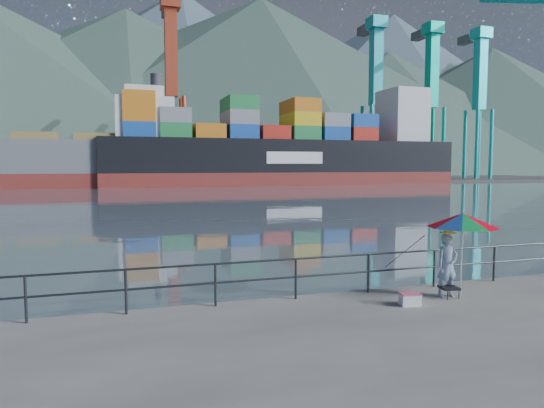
{
  "coord_description": "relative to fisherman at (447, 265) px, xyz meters",
  "views": [
    {
      "loc": [
        -5.13,
        -9.27,
        3.3
      ],
      "look_at": [
        -0.24,
        6.0,
        2.0
      ],
      "focal_mm": 32.0,
      "sensor_mm": 36.0,
      "label": 1
    }
  ],
  "objects": [
    {
      "name": "cooler_bag",
      "position": [
        -1.31,
        -0.38,
        -0.66
      ],
      "size": [
        0.5,
        0.38,
        0.26
      ],
      "primitive_type": "cube",
      "rotation": [
        0.0,
        0.0,
        -0.2
      ],
      "color": "white",
      "rests_on": "ground"
    },
    {
      "name": "fisherman",
      "position": [
        0.0,
        0.0,
        0.0
      ],
      "size": [
        0.58,
        0.38,
        1.59
      ],
      "primitive_type": "imported",
      "rotation": [
        0.0,
        0.0,
        -0.0
      ],
      "color": "#325A8E",
      "rests_on": "ground"
    },
    {
      "name": "ground",
      "position": [
        -2.69,
        -4.26,
        -1.04
      ],
      "size": [
        24.0,
        11.0,
        0.5
      ],
      "primitive_type": "cube",
      "color": "slate",
      "rests_on": "ground"
    },
    {
      "name": "harbor_water",
      "position": [
        -2.69,
        129.24,
        -0.79
      ],
      "size": [
        500.0,
        280.0,
        0.0
      ],
      "primitive_type": "cube",
      "color": "slate",
      "rests_on": "ground"
    },
    {
      "name": "container_ship",
      "position": [
        22.52,
        72.06,
        5.01
      ],
      "size": [
        62.91,
        10.49,
        18.1
      ],
      "color": "maroon",
      "rests_on": "ground"
    },
    {
      "name": "mountains",
      "position": [
        36.13,
        206.99,
        34.76
      ],
      "size": [
        600.0,
        332.8,
        80.0
      ],
      "color": "#385147",
      "rests_on": "ground"
    },
    {
      "name": "container_stacks",
      "position": [
        32.88,
        92.84,
        2.07
      ],
      "size": [
        58.0,
        5.4,
        7.8
      ],
      "color": "gray",
      "rests_on": "ground"
    },
    {
      "name": "far_dock",
      "position": [
        7.31,
        92.24,
        -0.79
      ],
      "size": [
        200.0,
        40.0,
        0.4
      ],
      "primitive_type": "cube",
      "color": "#514F4C",
      "rests_on": "ground"
    },
    {
      "name": "folding_stool",
      "position": [
        -0.01,
        -0.11,
        -0.65
      ],
      "size": [
        0.49,
        0.49,
        0.28
      ],
      "color": "black",
      "rests_on": "ground"
    },
    {
      "name": "guardrail",
      "position": [
        -2.69,
        0.94,
        -0.27
      ],
      "size": [
        22.0,
        0.06,
        1.03
      ],
      "color": "#2D3033",
      "rests_on": "ground"
    },
    {
      "name": "beach_umbrella",
      "position": [
        0.31,
        -0.14,
        1.14
      ],
      "size": [
        1.87,
        1.87,
        2.11
      ],
      "color": "white",
      "rests_on": "ground"
    },
    {
      "name": "port_cranes",
      "position": [
        28.31,
        83.24,
        15.21
      ],
      "size": [
        116.0,
        28.0,
        38.4
      ],
      "color": "#BA340F",
      "rests_on": "ground"
    },
    {
      "name": "fishing_rod",
      "position": [
        -0.36,
        1.38,
        -0.79
      ],
      "size": [
        0.16,
        1.68,
        1.19
      ],
      "primitive_type": "cylinder",
      "rotation": [
        0.96,
        0.0,
        0.09
      ],
      "color": "black",
      "rests_on": "ground"
    },
    {
      "name": "bulk_carrier",
      "position": [
        -17.17,
        71.82,
        3.36
      ],
      "size": [
        49.29,
        8.53,
        14.5
      ],
      "color": "maroon",
      "rests_on": "ground"
    }
  ]
}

